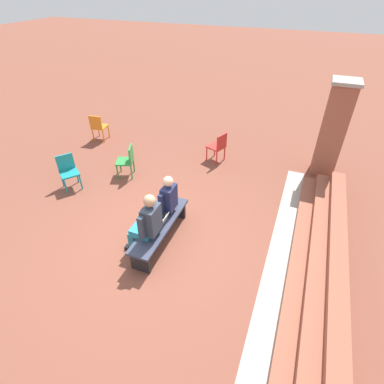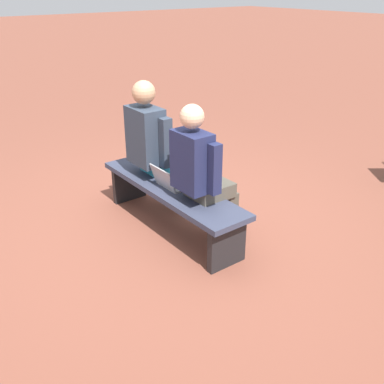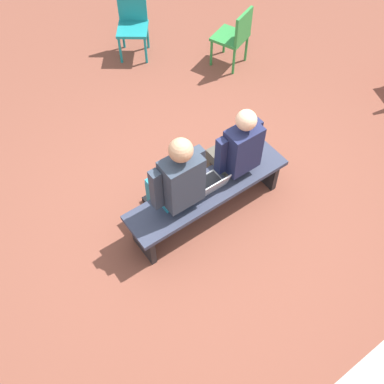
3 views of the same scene
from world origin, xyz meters
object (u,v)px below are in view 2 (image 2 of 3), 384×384
(person_student, at_px, (202,172))
(laptop, at_px, (171,182))
(person_adult, at_px, (156,146))
(bench, at_px, (171,195))

(person_student, xyz_separation_m, laptop, (0.36, 0.08, -0.20))
(person_student, distance_m, person_adult, 0.72)
(person_adult, bearing_deg, laptop, 167.41)
(laptop, bearing_deg, person_adult, -12.59)
(person_student, distance_m, laptop, 0.42)
(bench, height_order, laptop, laptop)
(bench, distance_m, person_adult, 0.52)
(bench, height_order, person_adult, person_adult)
(person_student, relative_size, laptop, 4.07)
(laptop, bearing_deg, bench, -36.28)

